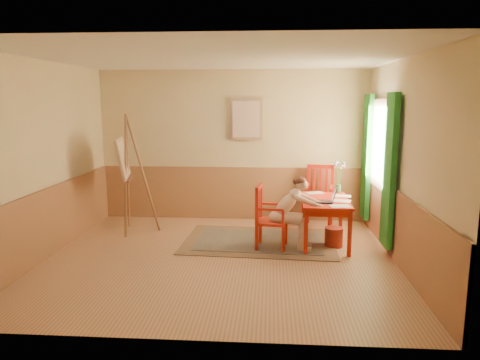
# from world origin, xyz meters

# --- Properties ---
(room) EXTENTS (5.04, 4.54, 2.84)m
(room) POSITION_xyz_m (0.00, 0.00, 1.40)
(room) COLOR tan
(room) RESTS_ON ground
(wainscot) EXTENTS (5.00, 4.50, 1.00)m
(wainscot) POSITION_xyz_m (0.00, 0.80, 0.50)
(wainscot) COLOR #A96E44
(wainscot) RESTS_ON room
(window) EXTENTS (0.12, 2.01, 2.20)m
(window) POSITION_xyz_m (2.42, 1.10, 1.35)
(window) COLOR white
(window) RESTS_ON room
(wall_portrait) EXTENTS (0.60, 0.05, 0.76)m
(wall_portrait) POSITION_xyz_m (0.25, 2.20, 1.90)
(wall_portrait) COLOR tan
(wall_portrait) RESTS_ON room
(rug) EXTENTS (2.49, 1.73, 0.02)m
(rug) POSITION_xyz_m (0.55, 0.82, 0.01)
(rug) COLOR #8C7251
(rug) RESTS_ON room
(table) EXTENTS (0.76, 1.22, 0.72)m
(table) POSITION_xyz_m (1.57, 0.77, 0.63)
(table) COLOR red
(table) RESTS_ON room
(chair_left) EXTENTS (0.50, 0.48, 0.97)m
(chair_left) POSITION_xyz_m (0.69, 0.51, 0.49)
(chair_left) COLOR red
(chair_left) RESTS_ON room
(chair_back) EXTENTS (0.57, 0.59, 1.10)m
(chair_back) POSITION_xyz_m (1.58, 1.81, 0.55)
(chair_back) COLOR red
(chair_back) RESTS_ON room
(figure) EXTENTS (0.85, 0.41, 1.12)m
(figure) POSITION_xyz_m (1.02, 0.48, 0.62)
(figure) COLOR beige
(figure) RESTS_ON room
(laptop) EXTENTS (0.40, 0.27, 0.23)m
(laptop) POSITION_xyz_m (1.55, 0.57, 0.77)
(laptop) COLOR #1E2338
(laptop) RESTS_ON table
(papers) EXTENTS (0.74, 1.22, 0.00)m
(papers) POSITION_xyz_m (1.71, 0.83, 0.72)
(papers) COLOR white
(papers) RESTS_ON table
(vase) EXTENTS (0.22, 0.27, 0.53)m
(vase) POSITION_xyz_m (1.84, 1.32, 0.96)
(vase) COLOR #3F724C
(vase) RESTS_ON table
(wastebasket) EXTENTS (0.29, 0.29, 0.30)m
(wastebasket) POSITION_xyz_m (1.70, 0.66, 0.15)
(wastebasket) COLOR #A33424
(wastebasket) RESTS_ON room
(easel) EXTENTS (0.75, 0.91, 2.03)m
(easel) POSITION_xyz_m (-1.73, 1.22, 1.20)
(easel) COLOR brown
(easel) RESTS_ON room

